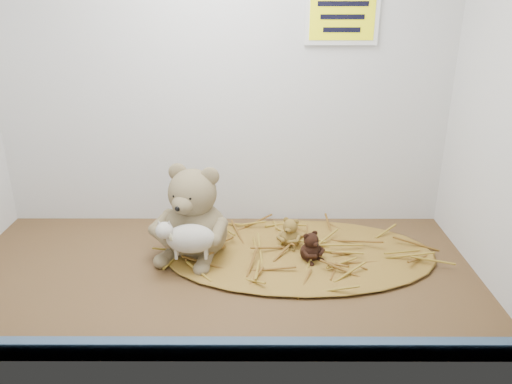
{
  "coord_description": "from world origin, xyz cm",
  "views": [
    {
      "loc": [
        9.07,
        -100.49,
        60.43
      ],
      "look_at": [
        8.86,
        2.56,
        19.23
      ],
      "focal_mm": 35.0,
      "sensor_mm": 36.0,
      "label": 1
    }
  ],
  "objects_px": {
    "toy_lamb": "(191,239)",
    "main_teddy": "(194,212)",
    "mini_teddy_brown": "(311,245)",
    "mini_teddy_tan": "(291,231)"
  },
  "relations": [
    {
      "from": "toy_lamb",
      "to": "mini_teddy_tan",
      "type": "xyz_separation_m",
      "value": [
        0.23,
        0.12,
        -0.04
      ]
    },
    {
      "from": "toy_lamb",
      "to": "mini_teddy_brown",
      "type": "bearing_deg",
      "value": 8.84
    },
    {
      "from": "mini_teddy_tan",
      "to": "toy_lamb",
      "type": "bearing_deg",
      "value": -127.69
    },
    {
      "from": "mini_teddy_brown",
      "to": "toy_lamb",
      "type": "bearing_deg",
      "value": 153.31
    },
    {
      "from": "toy_lamb",
      "to": "main_teddy",
      "type": "bearing_deg",
      "value": 90.0
    },
    {
      "from": "mini_teddy_brown",
      "to": "main_teddy",
      "type": "bearing_deg",
      "value": 136.14
    },
    {
      "from": "main_teddy",
      "to": "mini_teddy_brown",
      "type": "height_order",
      "value": "main_teddy"
    },
    {
      "from": "main_teddy",
      "to": "toy_lamb",
      "type": "xyz_separation_m",
      "value": [
        -0.0,
        -0.08,
        -0.03
      ]
    },
    {
      "from": "toy_lamb",
      "to": "mini_teddy_tan",
      "type": "height_order",
      "value": "toy_lamb"
    },
    {
      "from": "main_teddy",
      "to": "toy_lamb",
      "type": "distance_m",
      "value": 0.09
    }
  ]
}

